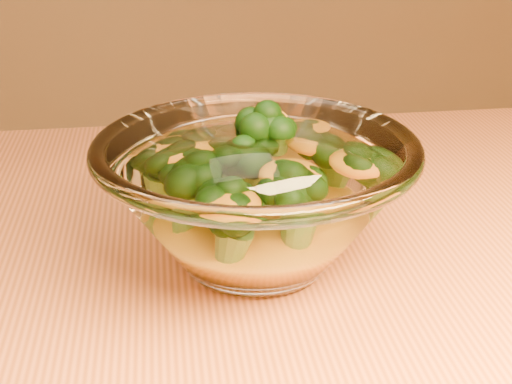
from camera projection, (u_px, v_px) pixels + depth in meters
The scene contains 3 objects.
glass_bowl at pixel (256, 198), 0.49m from camera, with size 0.22×0.22×0.10m.
cheese_sauce at pixel (256, 225), 0.50m from camera, with size 0.11×0.11×0.03m, color orange.
broccoli_heap at pixel (254, 177), 0.49m from camera, with size 0.16×0.13×0.08m.
Camera 1 is at (-0.06, -0.36, 1.01)m, focal length 50.00 mm.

